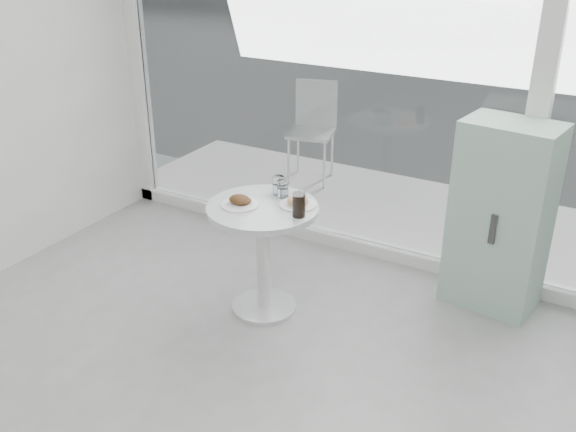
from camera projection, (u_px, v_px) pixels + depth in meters
The scene contains 11 objects.
storefront at pixel (420, 36), 4.28m from camera, with size 5.00×0.14×3.00m.
main_table at pixel (263, 237), 4.16m from camera, with size 0.72×0.72×0.77m.
patio_deck at pixel (425, 217), 5.66m from camera, with size 5.60×1.60×0.05m, color beige.
mint_cabinet at pixel (501, 217), 4.21m from camera, with size 0.64×0.48×1.29m.
patio_chair at pixel (313, 124), 6.25m from camera, with size 0.50×0.50×0.96m.
car_white at pixel (439, 2), 14.04m from camera, with size 1.69×4.20×1.43m, color silver.
plate_fritter at pixel (240, 202), 4.06m from camera, with size 0.24×0.24×0.07m.
plate_donut at pixel (298, 202), 4.07m from camera, with size 0.23×0.23×0.06m.
water_tumbler_a at pixel (278, 186), 4.22m from camera, with size 0.08×0.08×0.12m.
water_tumbler_b at pixel (283, 190), 4.17m from camera, with size 0.07×0.07×0.12m.
cola_glass at pixel (299, 205), 3.90m from camera, with size 0.08×0.08×0.15m.
Camera 1 is at (1.47, -1.25, 2.44)m, focal length 40.00 mm.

